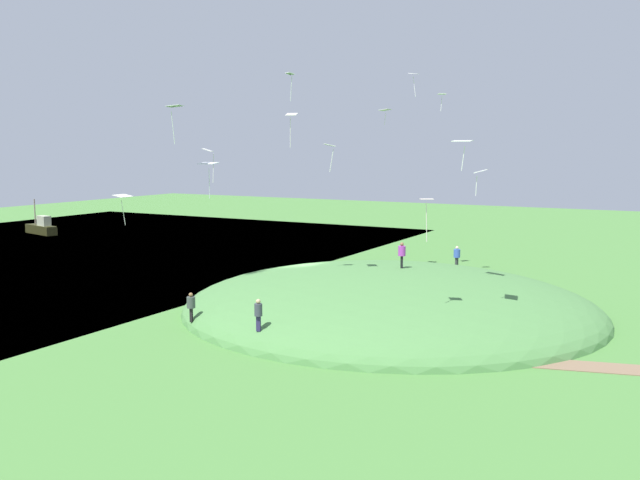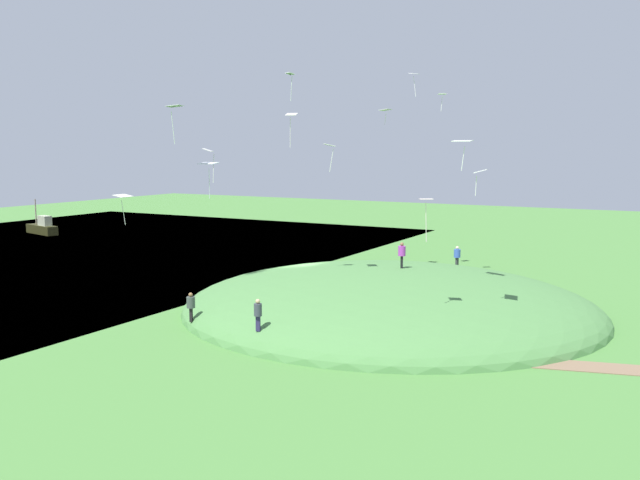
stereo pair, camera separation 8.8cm
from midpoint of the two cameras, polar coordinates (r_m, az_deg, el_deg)
ground_plane at (r=47.74m, az=-1.53°, el=-4.35°), size 160.00×160.00×0.00m
lake_water at (r=69.01m, az=-24.79°, el=-1.54°), size 53.92×80.00×0.40m
grass_hill at (r=42.81m, az=5.60°, el=-5.76°), size 25.46×24.14×4.87m
dirt_path at (r=34.42m, az=24.68°, el=-9.68°), size 14.17×5.05×0.04m
boat_on_lake at (r=86.78m, az=-21.86°, el=0.95°), size 5.53×2.51×4.00m
person_on_hilltop at (r=43.43m, az=6.66°, el=-1.00°), size 0.62×0.62×1.62m
person_with_child at (r=52.03m, az=11.10°, el=-1.17°), size 0.54×0.54×1.59m
person_watching_kites at (r=38.45m, az=-10.58°, el=-5.16°), size 0.61×0.61×1.61m
person_near_shore at (r=34.04m, az=-5.15°, el=-5.82°), size 0.45×0.45×1.60m
kite_0 at (r=54.61m, az=7.64°, el=13.20°), size 0.80×0.88×1.77m
kite_1 at (r=33.58m, az=8.64°, el=2.91°), size 0.76×0.69×2.10m
kite_2 at (r=40.68m, az=0.73°, el=7.68°), size 1.07×1.15×1.63m
kite_3 at (r=52.24m, az=9.91°, el=11.58°), size 0.74×0.71×1.27m
kite_4 at (r=40.59m, az=-2.43°, el=9.94°), size 0.71×0.55×1.97m
kite_5 at (r=49.11m, az=-2.51°, el=13.22°), size 0.77×0.69×1.93m
kite_6 at (r=43.97m, az=-15.89°, el=3.40°), size 0.82×1.13×1.90m
kite_7 at (r=41.98m, az=-11.88°, el=10.55°), size 1.20×1.38×2.24m
kite_8 at (r=34.40m, az=12.95°, el=5.44°), size 0.79×1.01×1.31m
kite_9 at (r=40.17m, az=11.52°, el=7.86°), size 1.13×0.82×1.70m
kite_10 at (r=43.27m, az=-9.20°, el=6.09°), size 1.19×0.88×2.23m
kite_11 at (r=54.52m, az=5.32°, el=10.53°), size 0.73×1.04×1.19m
kite_12 at (r=47.81m, az=-9.19°, el=7.10°), size 0.99×1.11×2.33m
mooring_post at (r=50.97m, az=-4.93°, el=-3.06°), size 0.14×0.14×0.97m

